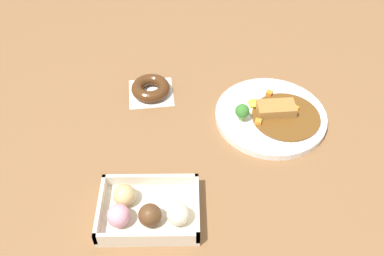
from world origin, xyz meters
The scene contains 4 objects.
ground_plane centered at (0.00, 0.00, 0.00)m, with size 1.60×1.60×0.00m, color brown.
curry_plate centered at (0.16, 0.13, 0.01)m, with size 0.29×0.29×0.07m.
donut_box centered at (-0.14, -0.17, 0.02)m, with size 0.21×0.15×0.06m.
chocolate_ring_donut centered at (-0.16, 0.23, 0.02)m, with size 0.13×0.13×0.03m.
Camera 1 is at (-0.05, -0.65, 0.78)m, focal length 39.38 mm.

